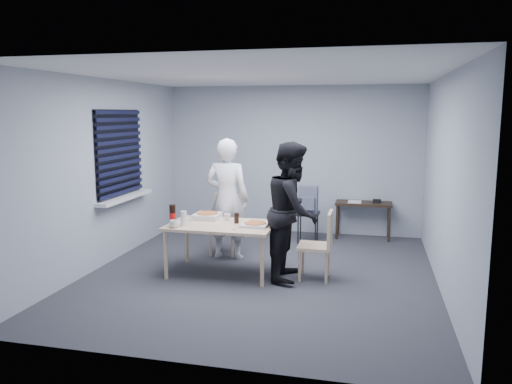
% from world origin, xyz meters
% --- Properties ---
extents(room, '(5.00, 5.00, 5.00)m').
position_xyz_m(room, '(-2.20, 0.40, 1.44)').
color(room, '#303136').
rests_on(room, ground).
extents(dining_table, '(1.39, 0.88, 0.68)m').
position_xyz_m(dining_table, '(-0.52, -0.10, 0.62)').
color(dining_table, beige).
rests_on(dining_table, ground).
extents(chair_far, '(0.42, 0.42, 0.89)m').
position_xyz_m(chair_far, '(-0.76, 0.91, 0.51)').
color(chair_far, beige).
rests_on(chair_far, ground).
extents(chair_right, '(0.42, 0.42, 0.89)m').
position_xyz_m(chair_right, '(0.80, -0.03, 0.51)').
color(chair_right, beige).
rests_on(chair_right, ground).
extents(person_white, '(0.65, 0.42, 1.77)m').
position_xyz_m(person_white, '(-0.65, 0.63, 0.89)').
color(person_white, white).
rests_on(person_white, ground).
extents(person_black, '(0.47, 0.86, 1.77)m').
position_xyz_m(person_black, '(0.42, -0.04, 0.89)').
color(person_black, black).
rests_on(person_black, ground).
extents(side_table, '(0.94, 0.42, 0.63)m').
position_xyz_m(side_table, '(1.27, 2.28, 0.55)').
color(side_table, '#2E2216').
rests_on(side_table, ground).
extents(stool, '(0.36, 0.36, 0.51)m').
position_xyz_m(stool, '(0.39, 1.79, 0.40)').
color(stool, black).
rests_on(stool, ground).
extents(backpack, '(0.31, 0.23, 0.43)m').
position_xyz_m(backpack, '(0.39, 1.78, 0.72)').
color(backpack, slate).
rests_on(backpack, stool).
extents(pizza_box_a, '(0.34, 0.34, 0.09)m').
position_xyz_m(pizza_box_a, '(-0.80, 0.17, 0.72)').
color(pizza_box_a, silver).
rests_on(pizza_box_a, dining_table).
extents(pizza_box_b, '(0.34, 0.34, 0.05)m').
position_xyz_m(pizza_box_b, '(-0.06, -0.11, 0.70)').
color(pizza_box_b, silver).
rests_on(pizza_box_b, dining_table).
extents(mug_a, '(0.17, 0.17, 0.10)m').
position_xyz_m(mug_a, '(-1.04, -0.44, 0.73)').
color(mug_a, white).
rests_on(mug_a, dining_table).
extents(mug_b, '(0.10, 0.10, 0.09)m').
position_xyz_m(mug_b, '(-0.51, 0.14, 0.72)').
color(mug_b, white).
rests_on(mug_b, dining_table).
extents(cola_glass, '(0.08, 0.08, 0.14)m').
position_xyz_m(cola_glass, '(-0.33, -0.01, 0.75)').
color(cola_glass, black).
rests_on(cola_glass, dining_table).
extents(soda_bottle, '(0.09, 0.09, 0.27)m').
position_xyz_m(soda_bottle, '(-1.11, -0.32, 0.81)').
color(soda_bottle, black).
rests_on(soda_bottle, dining_table).
extents(plastic_cups, '(0.09, 0.09, 0.19)m').
position_xyz_m(plastic_cups, '(-0.96, -0.31, 0.77)').
color(plastic_cups, silver).
rests_on(plastic_cups, dining_table).
extents(rubber_band, '(0.06, 0.06, 0.00)m').
position_xyz_m(rubber_band, '(-0.27, -0.37, 0.68)').
color(rubber_band, red).
rests_on(rubber_band, dining_table).
extents(papers, '(0.32, 0.36, 0.01)m').
position_xyz_m(papers, '(1.12, 2.28, 0.63)').
color(papers, white).
rests_on(papers, side_table).
extents(black_box, '(0.16, 0.14, 0.06)m').
position_xyz_m(black_box, '(1.49, 2.28, 0.65)').
color(black_box, black).
rests_on(black_box, side_table).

